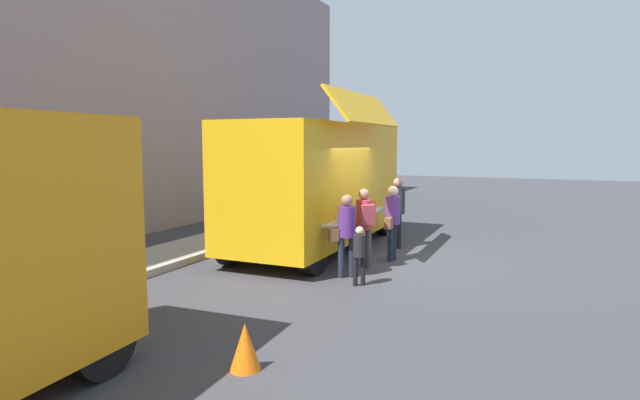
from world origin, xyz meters
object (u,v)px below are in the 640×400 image
object	(u,v)px
food_truck_main	(319,181)
customer_mid_with_backpack	(364,220)
customer_extra_browsing	(398,206)
customer_rear_waiting	(346,229)
trash_bin	(312,205)
child_near_queue	(359,250)
traffic_cone_orange	(245,347)
customer_front_ordering	(392,216)

from	to	relation	value
food_truck_main	customer_mid_with_backpack	bearing A→B (deg)	-131.40
food_truck_main	customer_extra_browsing	size ratio (longest dim) A/B	3.60
customer_mid_with_backpack	customer_rear_waiting	world-z (taller)	customer_mid_with_backpack
trash_bin	child_near_queue	world-z (taller)	child_near_queue
food_truck_main	customer_mid_with_backpack	world-z (taller)	food_truck_main
customer_mid_with_backpack	customer_extra_browsing	bearing A→B (deg)	-38.33
customer_rear_waiting	customer_extra_browsing	size ratio (longest dim) A/B	0.93
trash_bin	child_near_queue	size ratio (longest dim) A/B	0.87
trash_bin	customer_mid_with_backpack	size ratio (longest dim) A/B	0.57
trash_bin	customer_mid_with_backpack	distance (m)	7.19
trash_bin	customer_rear_waiting	distance (m)	7.91
traffic_cone_orange	customer_extra_browsing	xyz separation A→B (m)	(7.48, 0.32, 0.77)
customer_front_ordering	customer_rear_waiting	distance (m)	1.83
food_truck_main	trash_bin	world-z (taller)	food_truck_main
traffic_cone_orange	customer_extra_browsing	bearing A→B (deg)	2.45
food_truck_main	traffic_cone_orange	world-z (taller)	food_truck_main
traffic_cone_orange	trash_bin	xyz separation A→B (m)	(11.11, 4.40, 0.20)
customer_mid_with_backpack	customer_rear_waiting	distance (m)	0.89
trash_bin	traffic_cone_orange	bearing A→B (deg)	-158.41
customer_mid_with_backpack	customer_extra_browsing	distance (m)	2.31
customer_mid_with_backpack	child_near_queue	world-z (taller)	customer_mid_with_backpack
food_truck_main	trash_bin	xyz separation A→B (m)	(4.47, 2.32, -1.19)
customer_front_ordering	child_near_queue	xyz separation A→B (m)	(-2.23, -0.04, -0.33)
traffic_cone_orange	trash_bin	distance (m)	11.95
customer_rear_waiting	child_near_queue	size ratio (longest dim) A/B	1.47
food_truck_main	customer_front_ordering	bearing A→B (deg)	-106.11
customer_rear_waiting	traffic_cone_orange	bearing A→B (deg)	150.31
customer_front_ordering	customer_extra_browsing	bearing A→B (deg)	-77.42
customer_rear_waiting	child_near_queue	world-z (taller)	customer_rear_waiting
food_truck_main	customer_mid_with_backpack	size ratio (longest dim) A/B	3.80
food_truck_main	trash_bin	distance (m)	5.18
customer_rear_waiting	customer_extra_browsing	bearing A→B (deg)	-37.72
customer_extra_browsing	food_truck_main	bearing A→B (deg)	-7.29
customer_mid_with_backpack	food_truck_main	bearing A→B (deg)	12.26
customer_front_ordering	food_truck_main	bearing A→B (deg)	-14.20
food_truck_main	trash_bin	size ratio (longest dim) A/B	6.63
trash_bin	customer_extra_browsing	bearing A→B (deg)	-131.71
customer_front_ordering	customer_mid_with_backpack	world-z (taller)	customer_front_ordering
customer_rear_waiting	customer_extra_browsing	distance (m)	3.21
trash_bin	customer_extra_browsing	size ratio (longest dim) A/B	0.54
traffic_cone_orange	customer_extra_browsing	world-z (taller)	customer_extra_browsing
traffic_cone_orange	child_near_queue	size ratio (longest dim) A/B	0.50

